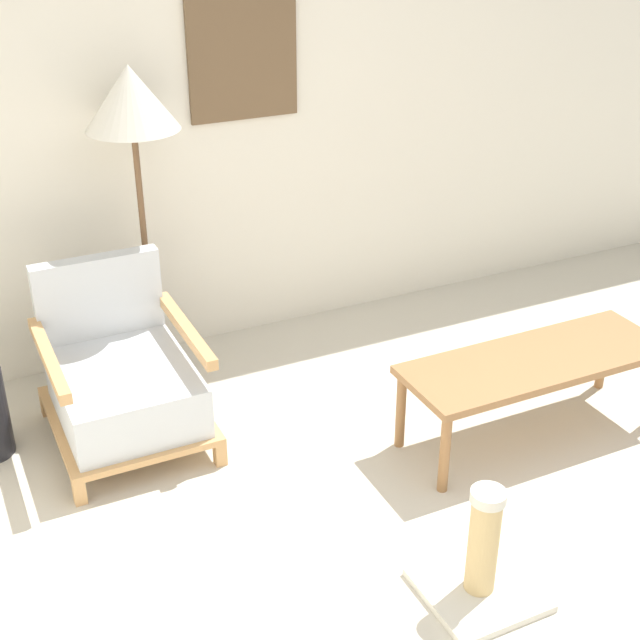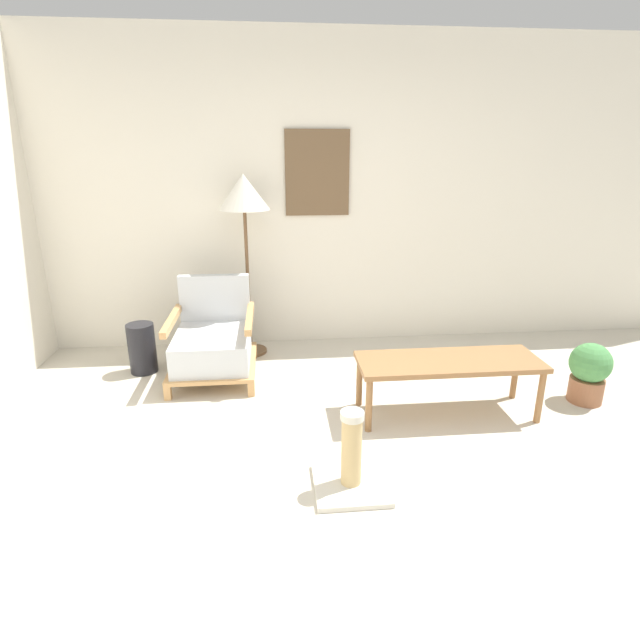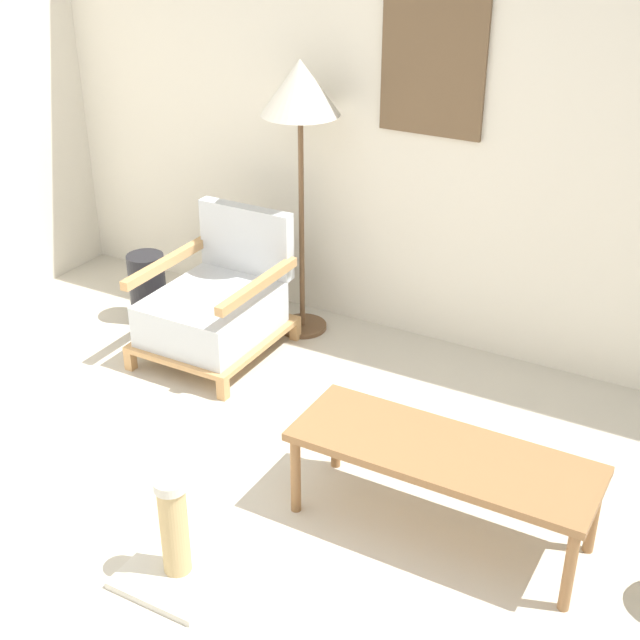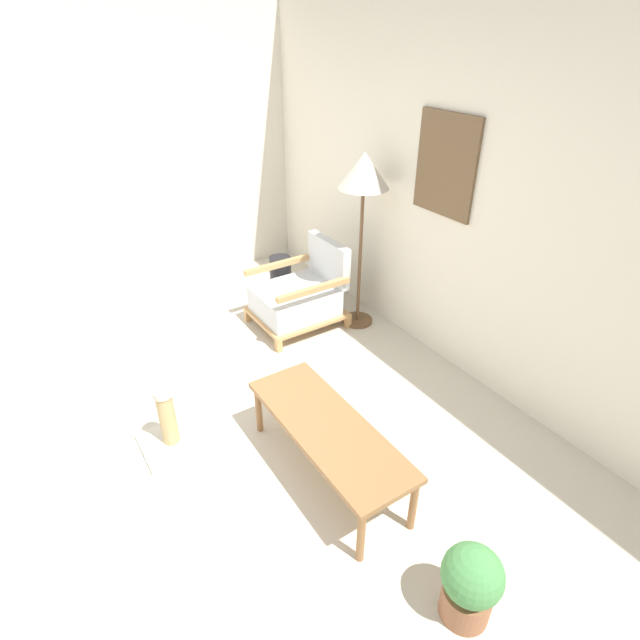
% 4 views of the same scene
% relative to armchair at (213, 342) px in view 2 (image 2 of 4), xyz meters
% --- Properties ---
extents(ground_plane, '(14.00, 14.00, 0.00)m').
position_rel_armchair_xyz_m(ground_plane, '(1.00, -1.75, -0.29)').
color(ground_plane, beige).
extents(wall_back, '(8.00, 0.09, 2.70)m').
position_rel_armchair_xyz_m(wall_back, '(1.00, 0.75, 1.06)').
color(wall_back, silver).
rests_on(wall_back, ground_plane).
extents(armchair, '(0.66, 0.78, 0.76)m').
position_rel_armchair_xyz_m(armchair, '(0.00, 0.00, 0.00)').
color(armchair, tan).
rests_on(armchair, ground_plane).
extents(floor_lamp, '(0.42, 0.42, 1.56)m').
position_rel_armchair_xyz_m(floor_lamp, '(0.27, 0.46, 1.06)').
color(floor_lamp, brown).
rests_on(floor_lamp, ground_plane).
extents(coffee_table, '(1.23, 0.44, 0.40)m').
position_rel_armchair_xyz_m(coffee_table, '(1.65, -0.79, 0.07)').
color(coffee_table, olive).
rests_on(coffee_table, ground_plane).
extents(vase, '(0.22, 0.22, 0.41)m').
position_rel_armchair_xyz_m(vase, '(-0.59, 0.13, -0.08)').
color(vase, black).
rests_on(vase, ground_plane).
extents(potted_plant, '(0.29, 0.29, 0.45)m').
position_rel_armchair_xyz_m(potted_plant, '(2.72, -0.72, -0.05)').
color(potted_plant, '#935B3D').
rests_on(potted_plant, ground_plane).
extents(scratching_post, '(0.40, 0.40, 0.46)m').
position_rel_armchair_xyz_m(scratching_post, '(0.87, -1.53, -0.15)').
color(scratching_post, beige).
rests_on(scratching_post, ground_plane).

